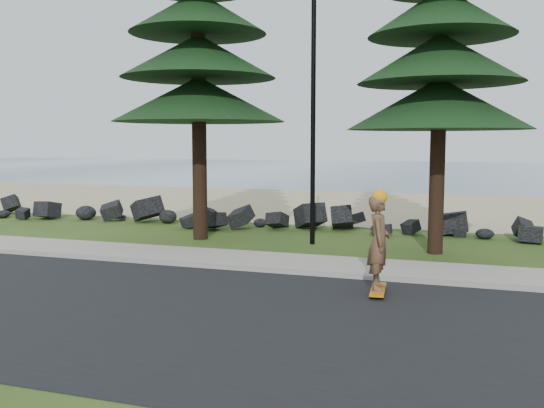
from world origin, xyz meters
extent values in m
plane|color=#2B4816|center=(0.00, 0.00, 0.00)|extent=(160.00, 160.00, 0.00)
cube|color=black|center=(0.00, -4.50, 0.01)|extent=(160.00, 7.00, 0.02)
cube|color=gray|center=(0.00, -0.90, 0.05)|extent=(160.00, 0.20, 0.10)
cube|color=#9F9385|center=(0.00, 0.20, 0.04)|extent=(160.00, 2.00, 0.08)
cube|color=tan|center=(0.00, 14.50, 0.01)|extent=(160.00, 15.00, 0.01)
cube|color=#38576B|center=(0.00, 51.00, 0.00)|extent=(160.00, 58.00, 0.01)
cylinder|color=black|center=(-3.50, 3.00, 6.50)|extent=(0.44, 0.44, 13.00)
cylinder|color=black|center=(3.50, 2.80, 6.00)|extent=(0.40, 0.40, 12.00)
cylinder|color=black|center=(0.00, 3.20, 4.00)|extent=(0.14, 0.14, 8.00)
cube|color=#BE670B|center=(2.73, -2.12, 0.11)|extent=(0.37, 1.12, 0.04)
imported|color=brown|center=(2.73, -2.12, 1.04)|extent=(0.50, 0.71, 1.83)
sphere|color=orange|center=(2.73, -2.12, 1.92)|extent=(0.29, 0.29, 0.29)
camera|label=1|loc=(4.46, -13.75, 2.98)|focal=40.00mm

